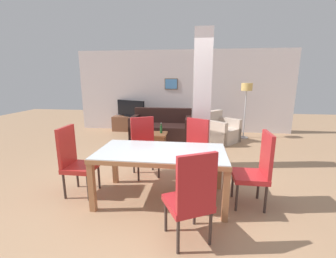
{
  "coord_description": "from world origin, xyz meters",
  "views": [
    {
      "loc": [
        0.49,
        -3.07,
        1.8
      ],
      "look_at": [
        0.0,
        0.76,
        0.92
      ],
      "focal_mm": 24.0,
      "sensor_mm": 36.0,
      "label": 1
    }
  ],
  "objects": [
    {
      "name": "armchair",
      "position": [
        1.15,
        3.35,
        0.3
      ],
      "size": [
        1.2,
        1.2,
        0.86
      ],
      "rotation": [
        0.0,
        0.0,
        4.0
      ],
      "color": "beige",
      "rests_on": "ground_plane"
    },
    {
      "name": "dining_chair_head_left",
      "position": [
        -1.36,
        0.0,
        0.57
      ],
      "size": [
        0.46,
        0.46,
        1.08
      ],
      "rotation": [
        0.0,
        0.0,
        -1.57
      ],
      "color": "#B42824",
      "rests_on": "ground_plane"
    },
    {
      "name": "sofa",
      "position": [
        -0.56,
        3.54,
        0.3
      ],
      "size": [
        1.79,
        0.93,
        0.88
      ],
      "rotation": [
        0.0,
        0.0,
        3.14
      ],
      "color": "black",
      "rests_on": "ground_plane"
    },
    {
      "name": "dining_table",
      "position": [
        0.0,
        0.0,
        0.62
      ],
      "size": [
        1.88,
        0.97,
        0.77
      ],
      "color": "#A76C45",
      "rests_on": "ground_plane"
    },
    {
      "name": "dining_chair_far_right",
      "position": [
        0.47,
        0.85,
        0.57
      ],
      "size": [
        0.62,
        0.62,
        1.08
      ],
      "rotation": [
        0.0,
        0.0,
        2.64
      ],
      "color": "#B52427",
      "rests_on": "ground_plane"
    },
    {
      "name": "dining_chair_near_right",
      "position": [
        0.46,
        -0.89,
        0.57
      ],
      "size": [
        0.62,
        0.62,
        1.08
      ],
      "rotation": [
        0.0,
        0.0,
        0.48
      ],
      "color": "red",
      "rests_on": "ground_plane"
    },
    {
      "name": "ground_plane",
      "position": [
        0.0,
        0.0,
        0.0
      ],
      "size": [
        18.0,
        18.0,
        0.0
      ],
      "primitive_type": "plane",
      "color": "tan"
    },
    {
      "name": "dining_chair_far_left",
      "position": [
        -0.46,
        0.87,
        0.57
      ],
      "size": [
        0.62,
        0.62,
        1.08
      ],
      "rotation": [
        0.0,
        0.0,
        -2.65
      ],
      "color": "red",
      "rests_on": "ground_plane"
    },
    {
      "name": "coffee_table",
      "position": [
        -0.61,
        2.49,
        0.2
      ],
      "size": [
        0.71,
        0.51,
        0.4
      ],
      "color": "brown",
      "rests_on": "ground_plane"
    },
    {
      "name": "back_wall",
      "position": [
        -0.0,
        4.58,
        1.35
      ],
      "size": [
        7.2,
        0.09,
        2.7
      ],
      "color": "silver",
      "rests_on": "ground_plane"
    },
    {
      "name": "tv_stand",
      "position": [
        -1.74,
        4.3,
        0.25
      ],
      "size": [
        1.26,
        0.4,
        0.51
      ],
      "color": "brown",
      "rests_on": "ground_plane"
    },
    {
      "name": "floor_lamp",
      "position": [
        1.94,
        3.86,
        1.39
      ],
      "size": [
        0.32,
        0.32,
        1.65
      ],
      "color": "#B7B7BC",
      "rests_on": "ground_plane"
    },
    {
      "name": "dining_chair_head_right",
      "position": [
        1.35,
        0.0,
        0.57
      ],
      "size": [
        0.46,
        0.46,
        1.08
      ],
      "rotation": [
        0.0,
        0.0,
        1.57
      ],
      "color": "red",
      "rests_on": "ground_plane"
    },
    {
      "name": "bottle",
      "position": [
        -0.41,
        2.53,
        0.5
      ],
      "size": [
        0.06,
        0.06,
        0.27
      ],
      "color": "#194C23",
      "rests_on": "coffee_table"
    },
    {
      "name": "divider_pillar",
      "position": [
        0.59,
        1.38,
        1.35
      ],
      "size": [
        0.34,
        0.3,
        2.7
      ],
      "color": "silver",
      "rests_on": "ground_plane"
    },
    {
      "name": "tv_screen",
      "position": [
        -1.74,
        4.3,
        0.77
      ],
      "size": [
        1.05,
        0.48,
        0.55
      ],
      "rotation": [
        0.0,
        0.0,
        2.74
      ],
      "color": "black",
      "rests_on": "tv_stand"
    }
  ]
}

